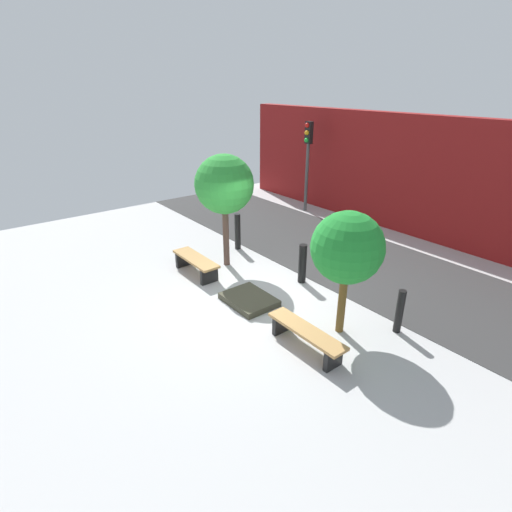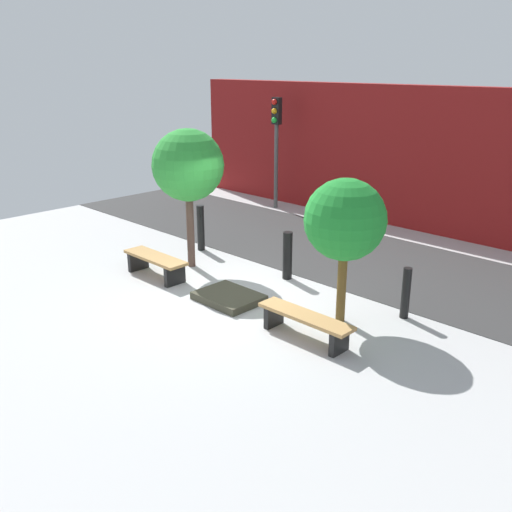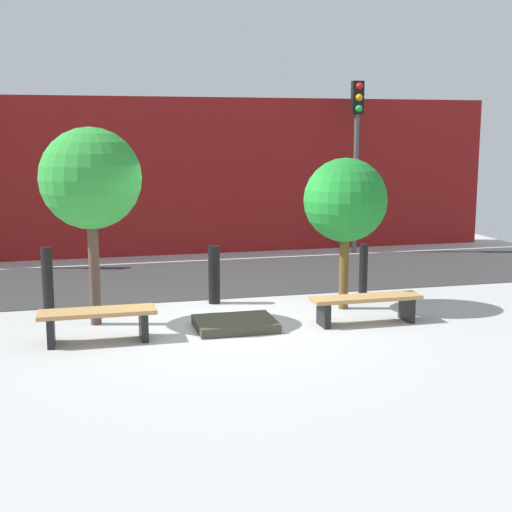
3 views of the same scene
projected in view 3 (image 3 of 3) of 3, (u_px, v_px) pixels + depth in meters
The scene contains 12 objects.
ground_plane at pixel (234, 327), 10.81m from camera, with size 18.00×18.00×0.00m, color #B3B3B3.
road_strip at pixel (194, 278), 14.40m from camera, with size 18.00×3.83×0.01m, color #343434.
building_facade at pixel (172, 176), 17.12m from camera, with size 16.20×0.50×3.74m, color maroon.
bench_left at pixel (98, 319), 10.01m from camera, with size 1.64×0.48×0.46m.
bench_right at pixel (366, 304), 10.99m from camera, with size 1.74×0.41×0.43m.
planter_bed at pixel (235, 324), 10.74m from camera, with size 1.19×0.92×0.14m, color #413F30.
tree_behind_left_bench at pixel (91, 180), 10.60m from camera, with size 1.52×1.52×3.00m.
tree_behind_right_bench at pixel (345, 201), 11.65m from camera, with size 1.38×1.38×2.52m.
bollard_far_left at pixel (48, 280), 11.58m from camera, with size 0.18×0.18×1.09m, color black.
bollard_left at pixel (214, 275), 12.25m from camera, with size 0.20×0.20×1.00m, color black.
bollard_center at pixel (363, 269), 12.92m from camera, with size 0.15×0.15×0.93m, color black.
traffic_light_mid_west at pixel (357, 136), 17.06m from camera, with size 0.28×0.27×4.12m.
Camera 3 is at (-2.24, -10.23, 2.92)m, focal length 50.00 mm.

